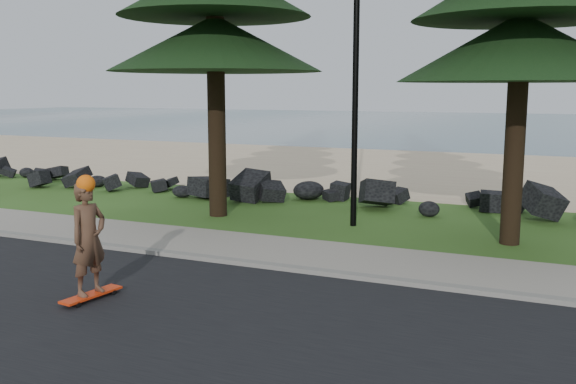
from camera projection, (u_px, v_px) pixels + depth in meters
name	position (u px, v px, depth m)	size (l,w,h in m)	color
ground	(300.00, 258.00, 12.07)	(160.00, 160.00, 0.00)	#32571B
road	(162.00, 343.00, 8.01)	(160.00, 7.00, 0.02)	black
kerb	(281.00, 268.00, 11.25)	(160.00, 0.20, 0.10)	gray
sidewalk	(304.00, 254.00, 12.25)	(160.00, 2.00, 0.08)	gray
beach_sand	(442.00, 170.00, 25.18)	(160.00, 15.00, 0.01)	#CFAE8A
ocean	(517.00, 124.00, 58.17)	(160.00, 58.00, 0.01)	#39606D
seawall_boulders	(381.00, 208.00, 17.14)	(60.00, 2.40, 1.10)	black
lamp_post	(356.00, 45.00, 14.31)	(0.25, 0.14, 8.14)	black
skateboarder	(89.00, 239.00, 9.48)	(0.49, 1.04, 1.90)	red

